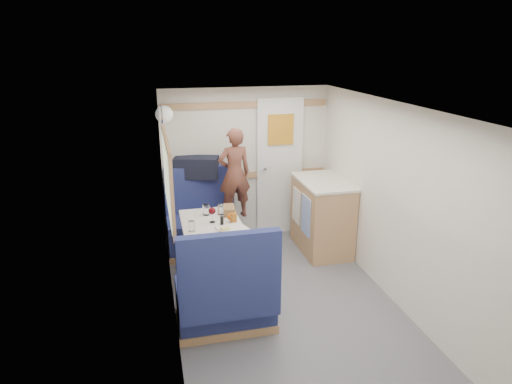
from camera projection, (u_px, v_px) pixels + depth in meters
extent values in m
plane|color=#515156|center=(298.00, 327.00, 4.27)|extent=(4.50, 4.50, 0.00)
plane|color=silver|center=(305.00, 113.00, 3.64)|extent=(4.50, 4.50, 0.00)
cube|color=silver|center=(246.00, 164.00, 6.03)|extent=(2.20, 0.02, 2.00)
cube|color=silver|center=(173.00, 241.00, 3.71)|extent=(0.02, 4.50, 2.00)
cube|color=silver|center=(415.00, 218.00, 4.19)|extent=(0.02, 4.50, 2.00)
cube|color=#A07548|center=(247.00, 175.00, 6.06)|extent=(2.15, 0.02, 0.08)
cube|color=#A07548|center=(246.00, 105.00, 5.77)|extent=(2.15, 0.02, 0.08)
cube|color=#A8B397|center=(167.00, 177.00, 4.56)|extent=(0.04, 1.30, 0.72)
cube|color=white|center=(279.00, 168.00, 6.12)|extent=(0.62, 0.04, 1.86)
cube|color=orange|center=(281.00, 130.00, 5.93)|extent=(0.34, 0.03, 0.40)
cylinder|color=silver|center=(265.00, 168.00, 6.02)|extent=(0.04, 0.10, 0.04)
cube|color=white|center=(212.00, 224.00, 4.83)|extent=(0.62, 0.92, 0.04)
cylinder|color=silver|center=(213.00, 254.00, 4.94)|extent=(0.08, 0.08, 0.66)
cylinder|color=silver|center=(213.00, 282.00, 5.04)|extent=(0.36, 0.36, 0.03)
cube|color=navy|center=(204.00, 236.00, 5.72)|extent=(0.88, 0.50, 0.45)
cube|color=navy|center=(200.00, 197.00, 5.84)|extent=(0.88, 0.10, 0.80)
cube|color=#A07548|center=(204.00, 249.00, 5.77)|extent=(0.90, 0.52, 0.08)
cube|color=navy|center=(225.00, 303.00, 4.24)|extent=(0.88, 0.50, 0.45)
cube|color=navy|center=(230.00, 277.00, 3.85)|extent=(0.88, 0.10, 0.80)
cube|color=#A07548|center=(226.00, 321.00, 4.30)|extent=(0.90, 0.52, 0.08)
cube|color=#A07548|center=(199.00, 179.00, 5.81)|extent=(0.90, 0.14, 0.04)
sphere|color=white|center=(164.00, 114.00, 5.20)|extent=(0.20, 0.20, 0.20)
cube|color=#A07548|center=(322.00, 216.00, 5.74)|extent=(0.54, 0.90, 0.90)
cube|color=silver|center=(324.00, 182.00, 5.59)|extent=(0.56, 0.92, 0.03)
cube|color=#5972B2|center=(306.00, 216.00, 5.48)|extent=(0.01, 0.30, 0.48)
cube|color=silver|center=(296.00, 206.00, 5.81)|extent=(0.01, 0.28, 0.44)
imported|color=brown|center=(234.00, 173.00, 5.56)|extent=(0.44, 0.32, 1.12)
cube|color=black|center=(197.00, 167.00, 5.75)|extent=(0.60, 0.41, 0.26)
cube|color=white|center=(235.00, 231.00, 4.58)|extent=(0.39, 0.44, 0.02)
sphere|color=#DB4F09|center=(231.00, 217.00, 4.83)|extent=(0.08, 0.08, 0.08)
cube|color=#EBE088|center=(225.00, 229.00, 4.57)|extent=(0.10, 0.08, 0.03)
cylinder|color=white|center=(212.00, 222.00, 4.83)|extent=(0.06, 0.06, 0.01)
cylinder|color=white|center=(212.00, 217.00, 4.81)|extent=(0.01, 0.01, 0.10)
sphere|color=#4C080E|center=(212.00, 211.00, 4.79)|extent=(0.08, 0.08, 0.08)
cylinder|color=white|center=(192.00, 226.00, 4.59)|extent=(0.07, 0.07, 0.11)
cylinder|color=white|center=(206.00, 210.00, 5.02)|extent=(0.07, 0.07, 0.12)
cylinder|color=white|center=(221.00, 210.00, 5.03)|extent=(0.07, 0.07, 0.11)
cylinder|color=#945515|center=(234.00, 218.00, 4.79)|extent=(0.07, 0.07, 0.11)
cylinder|color=black|center=(222.00, 221.00, 4.74)|extent=(0.04, 0.04, 0.10)
cube|color=brown|center=(229.00, 210.00, 5.04)|extent=(0.15, 0.23, 0.09)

